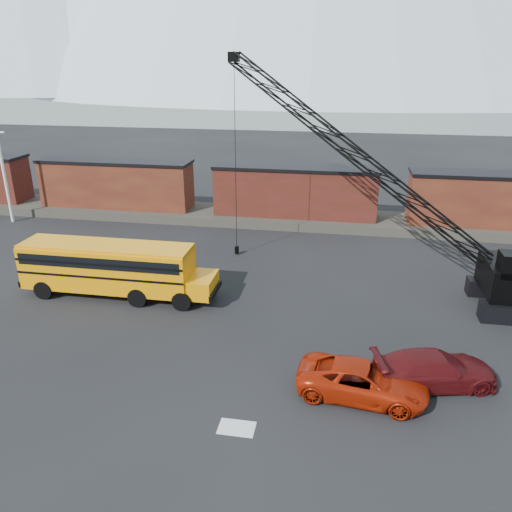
{
  "coord_description": "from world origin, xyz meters",
  "views": [
    {
      "loc": [
        3.88,
        -18.9,
        13.11
      ],
      "look_at": [
        -0.56,
        6.24,
        3.0
      ],
      "focal_mm": 35.0,
      "sensor_mm": 36.0,
      "label": 1
    }
  ],
  "objects_px": {
    "school_bus": "(113,267)",
    "maroon_suv": "(434,369)",
    "crawler_crane": "(361,159)",
    "red_pickup": "(362,381)"
  },
  "relations": [
    {
      "from": "red_pickup",
      "to": "crawler_crane",
      "type": "distance_m",
      "value": 14.04
    },
    {
      "from": "red_pickup",
      "to": "maroon_suv",
      "type": "height_order",
      "value": "maroon_suv"
    },
    {
      "from": "school_bus",
      "to": "maroon_suv",
      "type": "xyz_separation_m",
      "value": [
        17.24,
        -5.87,
        -1.02
      ]
    },
    {
      "from": "school_bus",
      "to": "maroon_suv",
      "type": "distance_m",
      "value": 18.24
    },
    {
      "from": "crawler_crane",
      "to": "maroon_suv",
      "type": "bearing_deg",
      "value": -72.54
    },
    {
      "from": "maroon_suv",
      "to": "crawler_crane",
      "type": "distance_m",
      "value": 13.34
    },
    {
      "from": "school_bus",
      "to": "crawler_crane",
      "type": "distance_m",
      "value": 15.82
    },
    {
      "from": "crawler_crane",
      "to": "red_pickup",
      "type": "bearing_deg",
      "value": -88.2
    },
    {
      "from": "red_pickup",
      "to": "crawler_crane",
      "type": "height_order",
      "value": "crawler_crane"
    },
    {
      "from": "crawler_crane",
      "to": "school_bus",
      "type": "bearing_deg",
      "value": -160.03
    }
  ]
}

